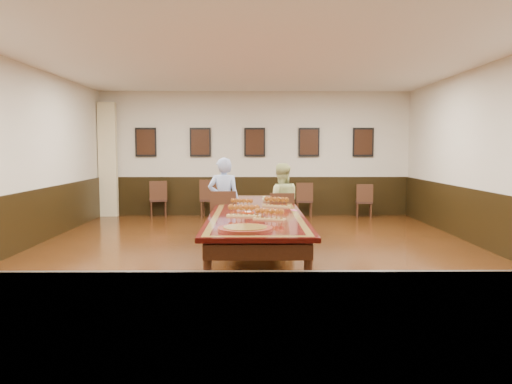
{
  "coord_description": "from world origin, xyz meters",
  "views": [
    {
      "loc": [
        -0.06,
        -7.95,
        1.74
      ],
      "look_at": [
        0.0,
        0.5,
        1.0
      ],
      "focal_mm": 35.0,
      "sensor_mm": 36.0,
      "label": 1
    }
  ],
  "objects_px": {
    "spare_chair_b": "(210,198)",
    "person_man": "(224,201)",
    "chair_woman": "(281,218)",
    "spare_chair_d": "(364,201)",
    "carved_platter": "(245,229)",
    "spare_chair_a": "(158,199)",
    "person_woman": "(281,203)",
    "chair_man": "(224,217)",
    "conference_table": "(256,219)",
    "spare_chair_c": "(304,200)"
  },
  "relations": [
    {
      "from": "spare_chair_d",
      "to": "spare_chair_a",
      "type": "bearing_deg",
      "value": 5.6
    },
    {
      "from": "spare_chair_d",
      "to": "conference_table",
      "type": "distance_m",
      "value": 5.24
    },
    {
      "from": "person_woman",
      "to": "conference_table",
      "type": "relative_size",
      "value": 0.29
    },
    {
      "from": "person_woman",
      "to": "person_man",
      "type": "bearing_deg",
      "value": 6.66
    },
    {
      "from": "chair_woman",
      "to": "spare_chair_d",
      "type": "bearing_deg",
      "value": -125.54
    },
    {
      "from": "spare_chair_c",
      "to": "carved_platter",
      "type": "distance_m",
      "value": 6.75
    },
    {
      "from": "spare_chair_a",
      "to": "spare_chair_b",
      "type": "bearing_deg",
      "value": 161.25
    },
    {
      "from": "chair_man",
      "to": "spare_chair_a",
      "type": "distance_m",
      "value": 4.14
    },
    {
      "from": "spare_chair_b",
      "to": "person_man",
      "type": "height_order",
      "value": "person_man"
    },
    {
      "from": "spare_chair_c",
      "to": "person_woman",
      "type": "height_order",
      "value": "person_woman"
    },
    {
      "from": "chair_woman",
      "to": "spare_chair_b",
      "type": "bearing_deg",
      "value": -65.85
    },
    {
      "from": "chair_woman",
      "to": "person_man",
      "type": "bearing_deg",
      "value": 1.29
    },
    {
      "from": "carved_platter",
      "to": "spare_chair_b",
      "type": "bearing_deg",
      "value": 98.48
    },
    {
      "from": "spare_chair_b",
      "to": "spare_chair_c",
      "type": "bearing_deg",
      "value": -176.44
    },
    {
      "from": "person_woman",
      "to": "carved_platter",
      "type": "xyz_separation_m",
      "value": [
        -0.62,
        -3.28,
        0.04
      ]
    },
    {
      "from": "person_man",
      "to": "conference_table",
      "type": "height_order",
      "value": "person_man"
    },
    {
      "from": "chair_woman",
      "to": "spare_chair_d",
      "type": "height_order",
      "value": "chair_woman"
    },
    {
      "from": "conference_table",
      "to": "chair_man",
      "type": "bearing_deg",
      "value": 119.96
    },
    {
      "from": "chair_woman",
      "to": "spare_chair_d",
      "type": "xyz_separation_m",
      "value": [
        2.27,
        3.3,
        -0.04
      ]
    },
    {
      "from": "chair_woman",
      "to": "spare_chair_b",
      "type": "relative_size",
      "value": 0.97
    },
    {
      "from": "person_man",
      "to": "person_woman",
      "type": "bearing_deg",
      "value": -172.98
    },
    {
      "from": "spare_chair_c",
      "to": "chair_woman",
      "type": "bearing_deg",
      "value": 78.39
    },
    {
      "from": "spare_chair_c",
      "to": "spare_chair_d",
      "type": "bearing_deg",
      "value": 176.95
    },
    {
      "from": "spare_chair_b",
      "to": "spare_chair_d",
      "type": "relative_size",
      "value": 1.13
    },
    {
      "from": "chair_man",
      "to": "chair_woman",
      "type": "relative_size",
      "value": 1.05
    },
    {
      "from": "carved_platter",
      "to": "spare_chair_a",
      "type": "bearing_deg",
      "value": 109.02
    },
    {
      "from": "spare_chair_d",
      "to": "person_woman",
      "type": "xyz_separation_m",
      "value": [
        -2.27,
        -3.2,
        0.31
      ]
    },
    {
      "from": "spare_chair_a",
      "to": "spare_chair_d",
      "type": "height_order",
      "value": "spare_chair_a"
    },
    {
      "from": "spare_chair_b",
      "to": "conference_table",
      "type": "distance_m",
      "value": 4.72
    },
    {
      "from": "person_woman",
      "to": "chair_woman",
      "type": "bearing_deg",
      "value": 90.0
    },
    {
      "from": "chair_man",
      "to": "chair_woman",
      "type": "xyz_separation_m",
      "value": [
        1.06,
        0.15,
        -0.02
      ]
    },
    {
      "from": "chair_woman",
      "to": "spare_chair_b",
      "type": "distance_m",
      "value": 3.77
    },
    {
      "from": "spare_chair_b",
      "to": "conference_table",
      "type": "relative_size",
      "value": 0.19
    },
    {
      "from": "spare_chair_b",
      "to": "carved_platter",
      "type": "relative_size",
      "value": 1.26
    },
    {
      "from": "conference_table",
      "to": "carved_platter",
      "type": "xyz_separation_m",
      "value": [
        -0.15,
        -2.02,
        0.16
      ]
    },
    {
      "from": "spare_chair_b",
      "to": "spare_chair_c",
      "type": "height_order",
      "value": "spare_chair_b"
    },
    {
      "from": "spare_chair_d",
      "to": "carved_platter",
      "type": "bearing_deg",
      "value": 74.12
    },
    {
      "from": "person_woman",
      "to": "carved_platter",
      "type": "height_order",
      "value": "person_woman"
    },
    {
      "from": "chair_man",
      "to": "spare_chair_c",
      "type": "height_order",
      "value": "chair_man"
    },
    {
      "from": "person_man",
      "to": "carved_platter",
      "type": "relative_size",
      "value": 2.06
    },
    {
      "from": "person_man",
      "to": "carved_platter",
      "type": "xyz_separation_m",
      "value": [
        0.44,
        -3.14,
        -0.01
      ]
    },
    {
      "from": "chair_woman",
      "to": "person_man",
      "type": "relative_size",
      "value": 0.6
    },
    {
      "from": "chair_woman",
      "to": "spare_chair_b",
      "type": "height_order",
      "value": "spare_chair_b"
    },
    {
      "from": "spare_chair_b",
      "to": "carved_platter",
      "type": "bearing_deg",
      "value": 102.04
    },
    {
      "from": "chair_woman",
      "to": "carved_platter",
      "type": "height_order",
      "value": "chair_woman"
    },
    {
      "from": "person_woman",
      "to": "carved_platter",
      "type": "distance_m",
      "value": 3.34
    },
    {
      "from": "person_woman",
      "to": "conference_table",
      "type": "distance_m",
      "value": 1.35
    },
    {
      "from": "chair_man",
      "to": "spare_chair_b",
      "type": "xyz_separation_m",
      "value": [
        -0.55,
        3.56,
        -0.01
      ]
    },
    {
      "from": "conference_table",
      "to": "spare_chair_d",
      "type": "bearing_deg",
      "value": 58.44
    },
    {
      "from": "chair_man",
      "to": "person_man",
      "type": "relative_size",
      "value": 0.63
    }
  ]
}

